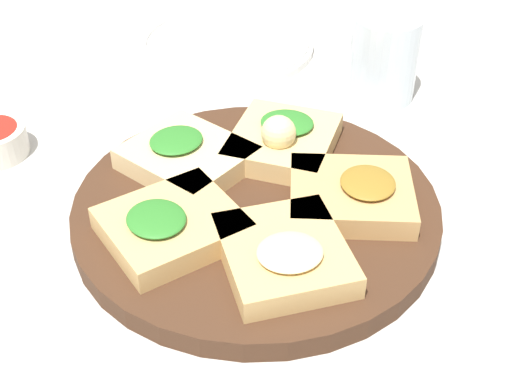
{
  "coord_description": "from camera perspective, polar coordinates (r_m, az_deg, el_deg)",
  "views": [
    {
      "loc": [
        0.53,
        -0.08,
        0.45
      ],
      "look_at": [
        0.0,
        0.0,
        0.03
      ],
      "focal_mm": 50.0,
      "sensor_mm": 36.0,
      "label": 1
    }
  ],
  "objects": [
    {
      "name": "ground_plane",
      "position": [
        0.7,
        0.0,
        -2.15
      ],
      "size": [
        3.0,
        3.0,
        0.0
      ],
      "primitive_type": "plane",
      "color": "beige"
    },
    {
      "name": "focaccia_slice_1",
      "position": [
        0.65,
        -6.83,
        -2.66
      ],
      "size": [
        0.14,
        0.15,
        0.03
      ],
      "color": "tan",
      "rests_on": "serving_board"
    },
    {
      "name": "focaccia_slice_4",
      "position": [
        0.75,
        2.14,
        4.23
      ],
      "size": [
        0.15,
        0.14,
        0.05
      ],
      "color": "#DBB775",
      "rests_on": "serving_board"
    },
    {
      "name": "focaccia_slice_3",
      "position": [
        0.68,
        7.72,
        -0.15
      ],
      "size": [
        0.12,
        0.13,
        0.03
      ],
      "color": "tan",
      "rests_on": "serving_board"
    },
    {
      "name": "focaccia_slice_0",
      "position": [
        0.73,
        -5.59,
        2.87
      ],
      "size": [
        0.15,
        0.15,
        0.03
      ],
      "color": "#E5C689",
      "rests_on": "serving_board"
    },
    {
      "name": "plate_left",
      "position": [
        1.01,
        -2.47,
        11.81
      ],
      "size": [
        0.25,
        0.25,
        0.02
      ],
      "color": "white",
      "rests_on": "ground_plane"
    },
    {
      "name": "serving_board",
      "position": [
        0.7,
        0.0,
        -1.46
      ],
      "size": [
        0.36,
        0.36,
        0.02
      ],
      "primitive_type": "cylinder",
      "color": "#422819",
      "rests_on": "ground_plane"
    },
    {
      "name": "focaccia_slice_2",
      "position": [
        0.61,
        2.32,
        -4.98
      ],
      "size": [
        0.13,
        0.12,
        0.03
      ],
      "color": "tan",
      "rests_on": "serving_board"
    },
    {
      "name": "water_glass",
      "position": [
        0.89,
        10.19,
        10.54
      ],
      "size": [
        0.08,
        0.08,
        0.11
      ],
      "primitive_type": "cylinder",
      "color": "silver",
      "rests_on": "ground_plane"
    }
  ]
}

